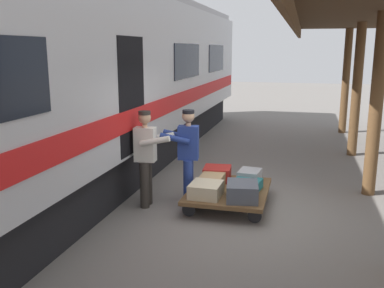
% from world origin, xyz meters
% --- Properties ---
extents(ground_plane, '(60.00, 60.00, 0.00)m').
position_xyz_m(ground_plane, '(0.00, 0.00, 0.00)').
color(ground_plane, slate).
extents(train_car, '(3.03, 20.76, 4.00)m').
position_xyz_m(train_car, '(3.62, 0.00, 2.06)').
color(train_car, '#B7BABF').
rests_on(train_car, ground_plane).
extents(luggage_cart, '(1.37, 1.76, 0.30)m').
position_xyz_m(luggage_cart, '(0.47, -0.35, 0.25)').
color(luggage_cart, brown).
rests_on(luggage_cart, ground_plane).
extents(suitcase_gray_aluminum, '(0.43, 0.52, 0.24)m').
position_xyz_m(suitcase_gray_aluminum, '(0.16, -0.84, 0.41)').
color(suitcase_gray_aluminum, '#9EA0A5').
rests_on(suitcase_gray_aluminum, luggage_cart).
extents(suitcase_red_plastic, '(0.54, 0.54, 0.25)m').
position_xyz_m(suitcase_red_plastic, '(0.77, -0.84, 0.42)').
color(suitcase_red_plastic, '#AD231E').
rests_on(suitcase_red_plastic, luggage_cart).
extents(suitcase_cream_canvas, '(0.53, 0.58, 0.23)m').
position_xyz_m(suitcase_cream_canvas, '(0.77, 0.13, 0.41)').
color(suitcase_cream_canvas, beige).
rests_on(suitcase_cream_canvas, luggage_cart).
extents(suitcase_slate_roller, '(0.59, 0.68, 0.28)m').
position_xyz_m(suitcase_slate_roller, '(0.16, 0.13, 0.44)').
color(suitcase_slate_roller, '#4C515B').
rests_on(suitcase_slate_roller, luggage_cart).
extents(suitcase_tan_vintage, '(0.41, 0.57, 0.23)m').
position_xyz_m(suitcase_tan_vintage, '(0.77, -0.35, 0.41)').
color(suitcase_tan_vintage, tan).
rests_on(suitcase_tan_vintage, luggage_cart).
extents(suitcase_teal_softside, '(0.55, 0.67, 0.17)m').
position_xyz_m(suitcase_teal_softside, '(0.16, -0.35, 0.38)').
color(suitcase_teal_softside, '#1E666B').
rests_on(suitcase_teal_softside, luggage_cart).
extents(porter_in_overalls, '(0.70, 0.49, 1.70)m').
position_xyz_m(porter_in_overalls, '(1.21, -0.28, 0.93)').
color(porter_in_overalls, navy).
rests_on(porter_in_overalls, ground_plane).
extents(porter_by_door, '(0.69, 0.46, 1.70)m').
position_xyz_m(porter_by_door, '(1.86, 0.05, 0.93)').
color(porter_by_door, '#332D28').
rests_on(porter_by_door, ground_plane).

